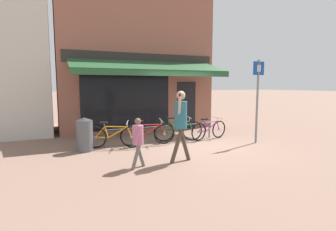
{
  "coord_description": "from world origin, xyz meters",
  "views": [
    {
      "loc": [
        -4.31,
        -7.3,
        1.96
      ],
      "look_at": [
        -1.17,
        -0.13,
        1.05
      ],
      "focal_mm": 28.0,
      "sensor_mm": 36.0,
      "label": 1
    }
  ],
  "objects_px": {
    "bicycle_green": "(178,130)",
    "parking_sign": "(258,93)",
    "pedestrian_adult": "(181,118)",
    "litter_bin": "(85,134)",
    "bicycle_orange": "(113,136)",
    "bicycle_purple": "(209,130)",
    "bicycle_red": "(148,134)",
    "pedestrian_child": "(138,138)"
  },
  "relations": [
    {
      "from": "bicycle_green",
      "to": "parking_sign",
      "type": "xyz_separation_m",
      "value": [
        2.31,
        -1.31,
        1.31
      ]
    },
    {
      "from": "bicycle_green",
      "to": "pedestrian_adult",
      "type": "relative_size",
      "value": 0.92
    },
    {
      "from": "parking_sign",
      "to": "litter_bin",
      "type": "bearing_deg",
      "value": 167.9
    },
    {
      "from": "pedestrian_adult",
      "to": "litter_bin",
      "type": "xyz_separation_m",
      "value": [
        -2.14,
        2.11,
        -0.63
      ]
    },
    {
      "from": "litter_bin",
      "to": "bicycle_orange",
      "type": "bearing_deg",
      "value": 1.18
    },
    {
      "from": "bicycle_green",
      "to": "bicycle_purple",
      "type": "relative_size",
      "value": 1.04
    },
    {
      "from": "bicycle_orange",
      "to": "parking_sign",
      "type": "bearing_deg",
      "value": 6.88
    },
    {
      "from": "bicycle_red",
      "to": "litter_bin",
      "type": "bearing_deg",
      "value": -172.81
    },
    {
      "from": "bicycle_purple",
      "to": "parking_sign",
      "type": "xyz_separation_m",
      "value": [
        1.15,
        -1.13,
        1.34
      ]
    },
    {
      "from": "bicycle_red",
      "to": "bicycle_purple",
      "type": "xyz_separation_m",
      "value": [
        2.34,
        -0.01,
        -0.02
      ]
    },
    {
      "from": "bicycle_green",
      "to": "parking_sign",
      "type": "height_order",
      "value": "parking_sign"
    },
    {
      "from": "bicycle_red",
      "to": "pedestrian_adult",
      "type": "distance_m",
      "value": 2.22
    },
    {
      "from": "bicycle_orange",
      "to": "parking_sign",
      "type": "relative_size",
      "value": 0.62
    },
    {
      "from": "bicycle_purple",
      "to": "pedestrian_adult",
      "type": "xyz_separation_m",
      "value": [
        -2.18,
        -2.08,
        0.79
      ]
    },
    {
      "from": "pedestrian_child",
      "to": "litter_bin",
      "type": "distance_m",
      "value": 2.4
    },
    {
      "from": "litter_bin",
      "to": "parking_sign",
      "type": "height_order",
      "value": "parking_sign"
    },
    {
      "from": "bicycle_purple",
      "to": "parking_sign",
      "type": "bearing_deg",
      "value": -54.82
    },
    {
      "from": "pedestrian_adult",
      "to": "parking_sign",
      "type": "xyz_separation_m",
      "value": [
        3.33,
        0.94,
        0.55
      ]
    },
    {
      "from": "pedestrian_adult",
      "to": "bicycle_red",
      "type": "bearing_deg",
      "value": -74.94
    },
    {
      "from": "bicycle_purple",
      "to": "pedestrian_adult",
      "type": "relative_size",
      "value": 0.88
    },
    {
      "from": "bicycle_red",
      "to": "pedestrian_adult",
      "type": "relative_size",
      "value": 0.99
    },
    {
      "from": "parking_sign",
      "to": "pedestrian_adult",
      "type": "bearing_deg",
      "value": -164.22
    },
    {
      "from": "bicycle_green",
      "to": "bicycle_purple",
      "type": "xyz_separation_m",
      "value": [
        1.16,
        -0.17,
        -0.03
      ]
    },
    {
      "from": "pedestrian_adult",
      "to": "bicycle_orange",
      "type": "bearing_deg",
      "value": -48.46
    },
    {
      "from": "bicycle_orange",
      "to": "bicycle_red",
      "type": "distance_m",
      "value": 1.12
    },
    {
      "from": "pedestrian_adult",
      "to": "bicycle_green",
      "type": "bearing_deg",
      "value": -103.81
    },
    {
      "from": "bicycle_green",
      "to": "bicycle_purple",
      "type": "bearing_deg",
      "value": 5.97
    },
    {
      "from": "bicycle_red",
      "to": "bicycle_green",
      "type": "height_order",
      "value": "bicycle_red"
    },
    {
      "from": "parking_sign",
      "to": "bicycle_green",
      "type": "bearing_deg",
      "value": 150.55
    },
    {
      "from": "bicycle_orange",
      "to": "litter_bin",
      "type": "relative_size",
      "value": 1.71
    },
    {
      "from": "pedestrian_child",
      "to": "parking_sign",
      "type": "xyz_separation_m",
      "value": [
        4.49,
        1.01,
        0.96
      ]
    },
    {
      "from": "bicycle_orange",
      "to": "parking_sign",
      "type": "height_order",
      "value": "parking_sign"
    },
    {
      "from": "pedestrian_child",
      "to": "parking_sign",
      "type": "relative_size",
      "value": 0.43
    },
    {
      "from": "bicycle_orange",
      "to": "litter_bin",
      "type": "bearing_deg",
      "value": -157.47
    },
    {
      "from": "litter_bin",
      "to": "bicycle_green",
      "type": "bearing_deg",
      "value": 2.44
    },
    {
      "from": "bicycle_green",
      "to": "pedestrian_adult",
      "type": "xyz_separation_m",
      "value": [
        -1.02,
        -2.25,
        0.76
      ]
    },
    {
      "from": "pedestrian_child",
      "to": "bicycle_purple",
      "type": "bearing_deg",
      "value": -150.5
    },
    {
      "from": "bicycle_red",
      "to": "parking_sign",
      "type": "height_order",
      "value": "parking_sign"
    },
    {
      "from": "bicycle_purple",
      "to": "litter_bin",
      "type": "height_order",
      "value": "litter_bin"
    },
    {
      "from": "pedestrian_adult",
      "to": "parking_sign",
      "type": "distance_m",
      "value": 3.51
    },
    {
      "from": "bicycle_green",
      "to": "litter_bin",
      "type": "height_order",
      "value": "litter_bin"
    },
    {
      "from": "bicycle_green",
      "to": "pedestrian_child",
      "type": "bearing_deg",
      "value": -118.73
    }
  ]
}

